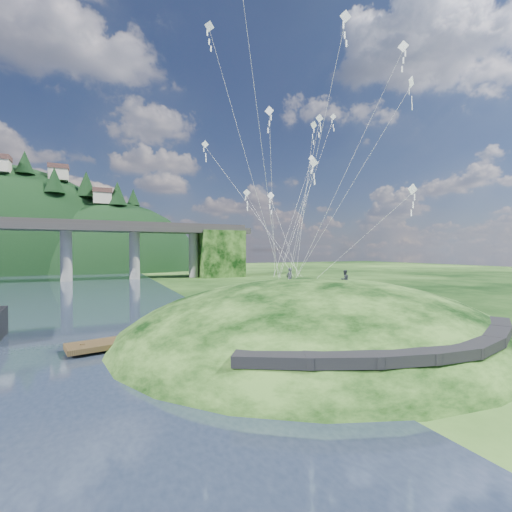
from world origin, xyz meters
name	(u,v)px	position (x,y,z in m)	size (l,w,h in m)	color
ground	(241,352)	(0.00, 0.00, 0.00)	(320.00, 320.00, 0.00)	black
grass_hill	(315,351)	(8.00, 2.00, -1.50)	(36.00, 32.00, 13.00)	black
footpath	(426,345)	(7.46, -9.74, 2.08)	(22.29, 5.84, 0.83)	black
bridge	(16,241)	(-26.46, 70.07, 9.70)	(160.00, 11.00, 15.00)	#2D2B2B
wooden_dock	(170,334)	(-4.19, 5.58, 0.48)	(15.60, 5.28, 1.10)	#342615
kite_flyers	(322,269)	(8.82, 2.18, 5.84)	(4.83, 3.62, 1.96)	#23252F
kite_swarm	(308,118)	(7.42, 2.32, 19.26)	(20.17, 17.82, 16.36)	white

